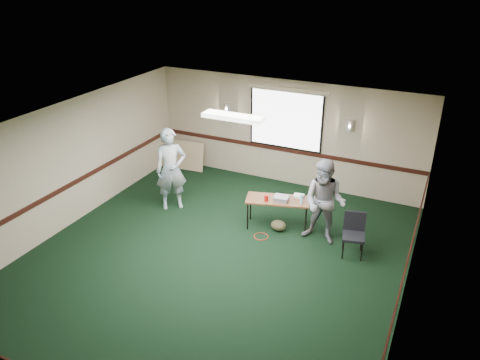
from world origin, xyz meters
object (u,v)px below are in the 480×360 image
at_px(conference_chair, 354,230).
at_px(person_left, 171,169).
at_px(projector, 281,199).
at_px(folding_table, 278,201).
at_px(person_right, 325,202).

relative_size(conference_chair, person_left, 0.45).
xyz_separation_m(projector, person_left, (-2.63, -0.17, 0.24)).
relative_size(folding_table, conference_chair, 1.66).
height_order(folding_table, conference_chair, conference_chair).
height_order(folding_table, projector, projector).
distance_m(folding_table, conference_chair, 1.74).
height_order(conference_chair, person_right, person_right).
xyz_separation_m(folding_table, projector, (0.09, -0.03, 0.10)).
xyz_separation_m(projector, person_right, (0.96, -0.10, 0.18)).
distance_m(person_left, person_right, 3.59).
distance_m(folding_table, person_right, 1.09).
bearing_deg(person_left, person_right, -38.99).
height_order(projector, person_right, person_right).
distance_m(projector, conference_chair, 1.66).
height_order(conference_chair, person_left, person_left).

